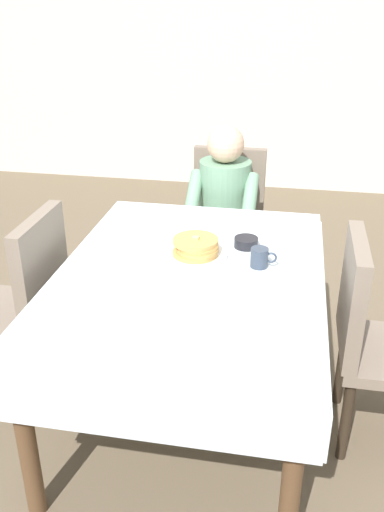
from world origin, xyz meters
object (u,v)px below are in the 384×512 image
Objects in this scene: dining_table_main at (190,289)px; chair_diner at (226,215)px; knife_right_of_plate at (239,262)px; bowl_butter at (246,242)px; diner_person at (224,203)px; plate_breakfast at (196,255)px; syrup_pitcher at (160,230)px; cup_coffee at (260,258)px; chair_left_side at (25,297)px; breakfast_stack at (196,247)px; fork_left_of_plate at (153,255)px; spoon_near_edge at (180,288)px; chair_right_side at (373,332)px.

dining_table_main is 1.18m from chair_diner.
bowl_butter is at bearing -8.60° from knife_right_of_plate.
knife_right_of_plate is (0.18, -0.90, 0.07)m from diner_person.
syrup_pitcher is (-0.21, 0.18, 0.03)m from plate_breakfast.
chair_diner reaches higher than cup_coffee.
diner_person is 14.00× the size of syrup_pitcher.
diner_person reaches higher than syrup_pitcher.
bowl_butter is (0.21, 0.28, 0.11)m from dining_table_main.
cup_coffee is (1.05, 0.09, 0.25)m from chair_left_side.
diner_person is 4.00× the size of plate_breakfast.
plate_breakfast is 0.19m from knife_right_of_plate.
breakfast_stack is 0.26m from bowl_butter.
cup_coffee is at bearing -24.38° from syrup_pitcher.
chair_diner reaches higher than syrup_pitcher.
syrup_pitcher is 0.20m from fork_left_of_plate.
chair_diner reaches higher than spoon_near_edge.
dining_table_main is at bearing -126.67° from bowl_butter.
diner_person is (-0.00, -0.16, 0.14)m from chair_diner.
plate_breakfast is at bearing 88.37° from dining_table_main.
knife_right_of_plate is at bearing -6.01° from plate_breakfast.
chair_diner reaches higher than breakfast_stack.
chair_diner is 11.62× the size of syrup_pitcher.
diner_person is 1.20× the size of chair_left_side.
plate_breakfast is at bearing 171.63° from cup_coffee.
bowl_butter is (0.20, -0.73, 0.09)m from diner_person.
breakfast_stack is at bearing -103.53° from plate_breakfast.
spoon_near_edge is (-0.02, -1.17, 0.07)m from diner_person.
bowl_butter is 1.37× the size of syrup_pitcher.
chair_right_side is 11.62× the size of syrup_pitcher.
chair_right_side is 0.82m from spoon_near_edge.
syrup_pitcher is 0.45m from knife_right_of_plate.
diner_person is at bearing -13.56° from fork_left_of_plate.
chair_diner is at bearing 80.46° from spoon_near_edge.
bowl_butter reaches higher than fork_left_of_plate.
diner_person is 1.27m from chair_right_side.
fork_left_of_plate is (-0.96, 0.11, 0.21)m from chair_right_side.
plate_breakfast reaches higher than knife_right_of_plate.
bowl_butter reaches higher than plate_breakfast.
breakfast_stack is at bearing 172.09° from cup_coffee.
chair_diner is at bearing -11.79° from fork_left_of_plate.
diner_person is (0.01, 1.01, 0.02)m from dining_table_main.
chair_right_side is at bearing -10.72° from cup_coffee.
dining_table_main is 0.18m from spoon_near_edge.
chair_left_side is at bearing 93.19° from knife_right_of_plate.
breakfast_stack is 0.28m from syrup_pitcher.
spoon_near_edge reaches higher than dining_table_main.
spoon_near_edge is (-0.22, -0.44, -0.02)m from bowl_butter.
chair_left_side reaches higher than spoon_near_edge.
knife_right_of_plate is at bearing -91.25° from fork_left_of_plate.
plate_breakfast is (0.00, 0.13, 0.10)m from dining_table_main.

